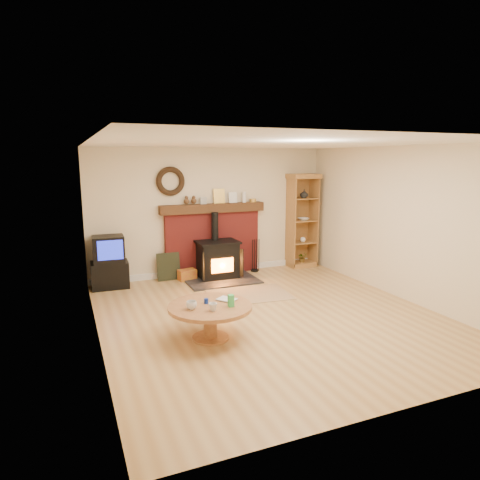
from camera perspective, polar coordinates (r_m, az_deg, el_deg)
name	(u,v)px	position (r m, az deg, el deg)	size (l,w,h in m)	color
ground	(269,316)	(6.71, 3.94, -10.03)	(5.50, 5.50, 0.00)	#AA7E46
room_shell	(267,204)	(6.39, 3.61, 4.78)	(5.02, 5.52, 2.61)	beige
chimney_breast	(213,236)	(8.88, -3.65, 0.51)	(2.20, 0.22, 1.78)	maroon
wood_stove	(218,260)	(8.60, -2.93, -2.74)	(1.40, 1.00, 1.33)	black
area_rug	(249,294)	(7.67, 1.21, -7.27)	(1.41, 0.97, 0.01)	brown
tv_unit	(109,263)	(8.33, -17.03, -2.96)	(0.69, 0.51, 0.99)	black
curio_cabinet	(302,221)	(9.60, 8.21, 2.57)	(0.66, 0.48, 2.06)	olive
firelog_box	(187,275)	(8.60, -7.06, -4.63)	(0.34, 0.22, 0.22)	gold
leaning_painting	(169,267)	(8.62, -9.51, -3.51)	(0.46, 0.03, 0.55)	black
fire_tools	(255,264)	(9.19, 2.02, -3.25)	(0.19, 0.16, 0.70)	black
coffee_table	(210,311)	(5.77, -4.01, -9.49)	(1.12, 1.12, 0.63)	brown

